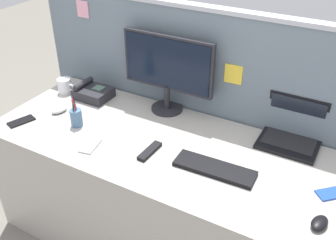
{
  "coord_description": "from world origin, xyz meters",
  "views": [
    {
      "loc": [
        0.84,
        -1.45,
        1.94
      ],
      "look_at": [
        0.0,
        0.05,
        0.86
      ],
      "focal_mm": 41.3,
      "sensor_mm": 36.0,
      "label": 1
    }
  ],
  "objects_px": {
    "keyboard_main": "(215,169)",
    "coffee_mug": "(65,86)",
    "desktop_monitor": "(168,67)",
    "computer_mouse_right_hand": "(59,110)",
    "pen_cup": "(76,117)",
    "cell_phone_blue_case": "(333,193)",
    "cell_phone_black_slab": "(21,121)",
    "cell_phone_silver_slab": "(90,146)",
    "tv_remote": "(150,151)",
    "computer_mouse_left_hand": "(320,223)",
    "laptop": "(292,131)",
    "desk_phone": "(93,92)"
  },
  "relations": [
    {
      "from": "cell_phone_blue_case",
      "to": "coffee_mug",
      "type": "bearing_deg",
      "value": -138.44
    },
    {
      "from": "computer_mouse_left_hand",
      "to": "cell_phone_silver_slab",
      "type": "relative_size",
      "value": 0.73
    },
    {
      "from": "laptop",
      "to": "tv_remote",
      "type": "bearing_deg",
      "value": -142.86
    },
    {
      "from": "cell_phone_silver_slab",
      "to": "cell_phone_black_slab",
      "type": "bearing_deg",
      "value": 169.82
    },
    {
      "from": "pen_cup",
      "to": "cell_phone_blue_case",
      "type": "bearing_deg",
      "value": 4.75
    },
    {
      "from": "desktop_monitor",
      "to": "cell_phone_blue_case",
      "type": "height_order",
      "value": "desktop_monitor"
    },
    {
      "from": "laptop",
      "to": "computer_mouse_left_hand",
      "type": "distance_m",
      "value": 0.6
    },
    {
      "from": "laptop",
      "to": "computer_mouse_left_hand",
      "type": "xyz_separation_m",
      "value": [
        0.25,
        -0.55,
        -0.05
      ]
    },
    {
      "from": "computer_mouse_left_hand",
      "to": "pen_cup",
      "type": "distance_m",
      "value": 1.36
    },
    {
      "from": "keyboard_main",
      "to": "coffee_mug",
      "type": "bearing_deg",
      "value": 165.24
    },
    {
      "from": "computer_mouse_right_hand",
      "to": "pen_cup",
      "type": "height_order",
      "value": "pen_cup"
    },
    {
      "from": "pen_cup",
      "to": "cell_phone_black_slab",
      "type": "relative_size",
      "value": 1.28
    },
    {
      "from": "tv_remote",
      "to": "computer_mouse_left_hand",
      "type": "bearing_deg",
      "value": -3.6
    },
    {
      "from": "desk_phone",
      "to": "cell_phone_blue_case",
      "type": "relative_size",
      "value": 1.54
    },
    {
      "from": "cell_phone_black_slab",
      "to": "cell_phone_blue_case",
      "type": "bearing_deg",
      "value": 27.46
    },
    {
      "from": "coffee_mug",
      "to": "tv_remote",
      "type": "bearing_deg",
      "value": -19.69
    },
    {
      "from": "cell_phone_blue_case",
      "to": "tv_remote",
      "type": "distance_m",
      "value": 0.88
    },
    {
      "from": "pen_cup",
      "to": "cell_phone_blue_case",
      "type": "relative_size",
      "value": 1.33
    },
    {
      "from": "laptop",
      "to": "cell_phone_silver_slab",
      "type": "relative_size",
      "value": 2.25
    },
    {
      "from": "cell_phone_black_slab",
      "to": "desktop_monitor",
      "type": "bearing_deg",
      "value": 58.34
    },
    {
      "from": "desk_phone",
      "to": "tv_remote",
      "type": "height_order",
      "value": "desk_phone"
    },
    {
      "from": "computer_mouse_left_hand",
      "to": "pen_cup",
      "type": "xyz_separation_m",
      "value": [
        -1.36,
        0.11,
        0.04
      ]
    },
    {
      "from": "pen_cup",
      "to": "keyboard_main",
      "type": "bearing_deg",
      "value": 0.67
    },
    {
      "from": "computer_mouse_right_hand",
      "to": "cell_phone_blue_case",
      "type": "bearing_deg",
      "value": 18.01
    },
    {
      "from": "computer_mouse_right_hand",
      "to": "cell_phone_blue_case",
      "type": "distance_m",
      "value": 1.56
    },
    {
      "from": "cell_phone_silver_slab",
      "to": "computer_mouse_right_hand",
      "type": "bearing_deg",
      "value": 143.45
    },
    {
      "from": "keyboard_main",
      "to": "computer_mouse_left_hand",
      "type": "height_order",
      "value": "computer_mouse_left_hand"
    },
    {
      "from": "keyboard_main",
      "to": "pen_cup",
      "type": "bearing_deg",
      "value": 178.66
    },
    {
      "from": "desk_phone",
      "to": "tv_remote",
      "type": "relative_size",
      "value": 1.29
    },
    {
      "from": "desk_phone",
      "to": "cell_phone_blue_case",
      "type": "bearing_deg",
      "value": -7.37
    },
    {
      "from": "tv_remote",
      "to": "cell_phone_blue_case",
      "type": "bearing_deg",
      "value": 11.05
    },
    {
      "from": "coffee_mug",
      "to": "keyboard_main",
      "type": "bearing_deg",
      "value": -12.75
    },
    {
      "from": "computer_mouse_left_hand",
      "to": "cell_phone_blue_case",
      "type": "distance_m",
      "value": 0.22
    },
    {
      "from": "computer_mouse_right_hand",
      "to": "computer_mouse_left_hand",
      "type": "distance_m",
      "value": 1.56
    },
    {
      "from": "pen_cup",
      "to": "cell_phone_silver_slab",
      "type": "bearing_deg",
      "value": -32.83
    },
    {
      "from": "keyboard_main",
      "to": "coffee_mug",
      "type": "height_order",
      "value": "coffee_mug"
    },
    {
      "from": "computer_mouse_left_hand",
      "to": "pen_cup",
      "type": "height_order",
      "value": "pen_cup"
    },
    {
      "from": "keyboard_main",
      "to": "cell_phone_blue_case",
      "type": "xyz_separation_m",
      "value": [
        0.53,
        0.1,
        -0.01
      ]
    },
    {
      "from": "cell_phone_blue_case",
      "to": "computer_mouse_right_hand",
      "type": "bearing_deg",
      "value": -131.08
    },
    {
      "from": "cell_phone_silver_slab",
      "to": "coffee_mug",
      "type": "relative_size",
      "value": 1.08
    },
    {
      "from": "laptop",
      "to": "tv_remote",
      "type": "relative_size",
      "value": 1.81
    },
    {
      "from": "cell_phone_silver_slab",
      "to": "computer_mouse_left_hand",
      "type": "bearing_deg",
      "value": -9.79
    },
    {
      "from": "cell_phone_blue_case",
      "to": "tv_remote",
      "type": "bearing_deg",
      "value": -124.23
    },
    {
      "from": "desktop_monitor",
      "to": "cell_phone_blue_case",
      "type": "bearing_deg",
      "value": -16.49
    },
    {
      "from": "laptop",
      "to": "cell_phone_silver_slab",
      "type": "xyz_separation_m",
      "value": [
        -0.91,
        -0.56,
        -0.06
      ]
    },
    {
      "from": "cell_phone_black_slab",
      "to": "keyboard_main",
      "type": "bearing_deg",
      "value": 26.12
    },
    {
      "from": "desktop_monitor",
      "to": "tv_remote",
      "type": "xyz_separation_m",
      "value": [
        0.14,
        -0.43,
        -0.27
      ]
    },
    {
      "from": "keyboard_main",
      "to": "computer_mouse_left_hand",
      "type": "bearing_deg",
      "value": -15.14
    },
    {
      "from": "desktop_monitor",
      "to": "computer_mouse_right_hand",
      "type": "xyz_separation_m",
      "value": [
        -0.55,
        -0.35,
        -0.26
      ]
    },
    {
      "from": "computer_mouse_left_hand",
      "to": "cell_phone_silver_slab",
      "type": "distance_m",
      "value": 1.16
    }
  ]
}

